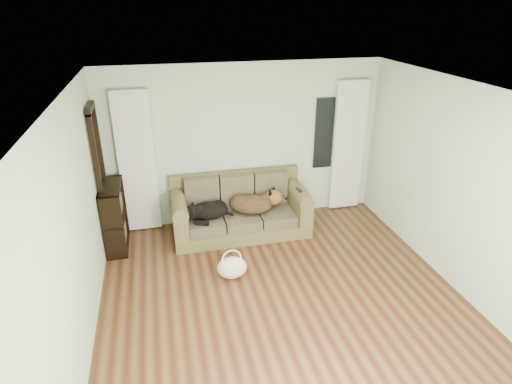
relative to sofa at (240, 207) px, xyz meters
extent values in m
plane|color=#3E2011|center=(0.18, -1.97, -0.45)|extent=(5.00, 5.00, 0.00)
plane|color=white|center=(0.18, -1.97, 2.15)|extent=(5.00, 5.00, 0.00)
cube|color=beige|center=(0.18, 0.53, 0.85)|extent=(4.50, 0.04, 2.60)
cube|color=beige|center=(-2.07, -1.97, 0.85)|extent=(0.04, 5.00, 2.60)
cube|color=beige|center=(2.43, -1.97, 0.85)|extent=(0.04, 5.00, 2.60)
cube|color=white|center=(-1.52, 0.45, 0.70)|extent=(0.55, 0.08, 2.25)
cube|color=white|center=(1.98, 0.45, 0.70)|extent=(0.55, 0.08, 2.25)
cube|color=black|center=(1.63, 0.50, 0.95)|extent=(0.50, 0.03, 1.20)
cube|color=black|center=(-2.02, 0.08, 0.60)|extent=(0.07, 0.60, 2.10)
cube|color=brown|center=(0.00, 0.00, 0.00)|extent=(2.13, 0.92, 0.87)
ellipsoid|color=black|center=(-0.53, -0.07, 0.03)|extent=(0.61, 0.43, 0.25)
ellipsoid|color=black|center=(0.21, -0.02, 0.04)|extent=(0.83, 0.71, 0.31)
cube|color=black|center=(0.91, -0.18, 0.28)|extent=(0.06, 0.17, 0.02)
ellipsoid|color=beige|center=(-0.36, -1.19, -0.29)|extent=(0.48, 0.41, 0.30)
cube|color=black|center=(-1.91, 0.00, 0.05)|extent=(0.34, 0.82, 1.00)
camera|label=1|loc=(-1.15, -5.97, 3.02)|focal=30.00mm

